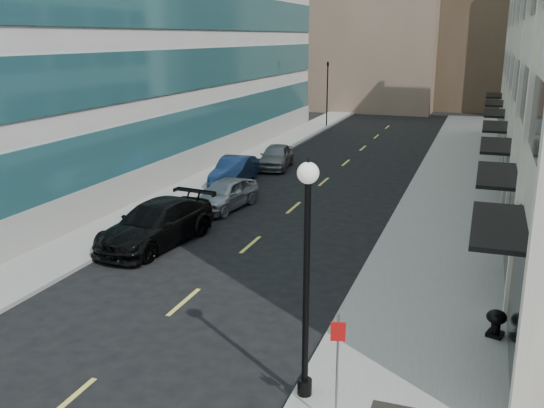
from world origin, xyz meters
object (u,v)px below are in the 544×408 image
Objects in this scene: car_blue_sedan at (235,171)px; car_silver_sedan at (225,194)px; traffic_signal at (328,66)px; urn_planter at (496,321)px; car_black_pickup at (156,224)px; lamppost at (307,261)px; car_grey_sedan at (276,156)px; sign_post at (337,357)px.

car_silver_sedan is at bearing -76.38° from car_blue_sedan.
traffic_signal is 42.50m from urn_planter.
car_black_pickup is 1.06× the size of lamppost.
urn_planter is at bearing 46.92° from lamppost.
sign_post reaches higher than car_grey_sedan.
lamppost is 2.13× the size of sign_post.
traffic_signal is 1.21× the size of lamppost.
car_blue_sedan is at bearing 133.59° from urn_planter.
car_black_pickup is at bearing 162.69° from urn_planter.
lamppost is (10.10, -19.72, 2.75)m from car_blue_sedan.
urn_planter is at bearing 44.93° from sign_post.
car_grey_sedan is at bearing 98.75° from car_black_pickup.
car_blue_sedan is at bearing -106.51° from car_grey_sedan.
traffic_signal reaches higher than urn_planter.
car_silver_sedan is 5.27m from car_blue_sedan.
car_grey_sedan reaches higher than urn_planter.
car_silver_sedan is at bearing 141.71° from urn_planter.
car_black_pickup is at bearing 121.18° from sign_post.
car_silver_sedan is 17.21m from lamppost.
car_grey_sedan is 1.70× the size of sign_post.
car_blue_sedan is (0.70, -24.28, -4.92)m from traffic_signal.
car_silver_sedan is 0.78× the size of lamppost.
car_blue_sedan reaches higher than car_grey_sedan.
sign_post is 6.62m from urn_planter.
traffic_signal reaches higher than car_silver_sedan.
traffic_signal is 8.82× the size of urn_planter.
car_blue_sedan is 1.78× the size of sign_post.
car_grey_sedan is 5.81× the size of urn_planter.
traffic_signal is at bearing 87.59° from car_blue_sedan.
car_black_pickup is 1.33× the size of car_grey_sedan.
car_silver_sedan is 0.94× the size of car_blue_sedan.
lamppost is at bearing -76.82° from car_grey_sedan.
car_silver_sedan is 10.11m from car_grey_sedan.
traffic_signal is 35.63m from car_black_pickup.
traffic_signal is 1.45× the size of car_blue_sedan.
traffic_signal is 24.78m from car_blue_sedan.
car_grey_sedan reaches higher than car_silver_sedan.
car_blue_sedan is 1.05× the size of car_grey_sedan.
car_black_pickup is (1.79, -35.25, -4.83)m from traffic_signal.
car_blue_sedan is 5.13m from car_grey_sedan.
car_silver_sedan is 1.67× the size of sign_post.
sign_post is at bearing -75.31° from traffic_signal.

